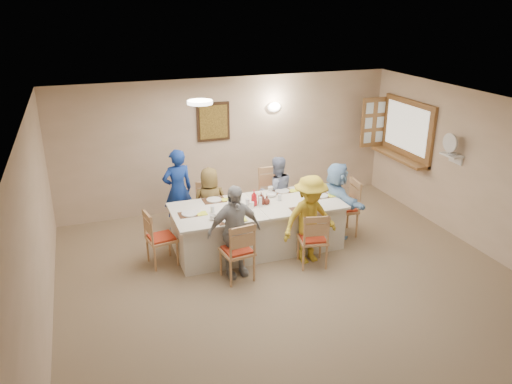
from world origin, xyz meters
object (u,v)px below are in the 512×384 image
object	(u,v)px
chair_front_right	(313,238)
chair_back_right	(274,197)
diner_front_right	(310,220)
chair_front_left	(237,250)
serving_hatch	(407,130)
chair_right_end	(343,208)
chair_left_end	(161,237)
caregiver	(178,190)
diner_back_left	(210,203)
diner_front_left	(234,231)
dining_table	(257,227)
diner_right_end	(336,200)
diner_back_right	(276,192)
desk_fan	(452,147)
chair_back_left	(209,209)
condiment_ketchup	(254,198)

from	to	relation	value
chair_front_right	chair_back_right	bearing A→B (deg)	-78.56
diner_front_right	chair_front_left	bearing A→B (deg)	179.36
serving_hatch	chair_right_end	size ratio (longest dim) A/B	1.53
chair_front_left	chair_left_end	bearing A→B (deg)	-46.92
serving_hatch	caregiver	bearing A→B (deg)	175.98
diner_back_left	chair_front_left	bearing A→B (deg)	93.67
chair_front_right	diner_front_left	xyz separation A→B (m)	(-1.20, 0.12, 0.25)
diner_back_left	chair_right_end	bearing A→B (deg)	166.12
serving_hatch	chair_front_left	distance (m)	4.38
dining_table	caregiver	world-z (taller)	caregiver
diner_right_end	chair_right_end	bearing A→B (deg)	-93.79
diner_front_right	chair_front_right	bearing A→B (deg)	-96.35
diner_back_right	caregiver	xyz separation A→B (m)	(-1.65, 0.47, 0.08)
diner_front_right	desk_fan	bearing A→B (deg)	-2.58
chair_back_right	chair_front_right	world-z (taller)	chair_back_right
diner_back_right	diner_front_right	bearing A→B (deg)	90.39
chair_back_right	chair_back_left	bearing A→B (deg)	-177.37
chair_front_left	diner_back_right	world-z (taller)	diner_back_right
chair_front_right	caregiver	size ratio (longest dim) A/B	0.61
chair_left_end	caregiver	distance (m)	1.29
diner_front_right	condiment_ketchup	xyz separation A→B (m)	(-0.66, 0.68, 0.19)
chair_back_right	diner_right_end	xyz separation A→B (m)	(0.82, -0.80, 0.14)
desk_fan	diner_front_left	world-z (taller)	desk_fan
chair_back_left	condiment_ketchup	xyz separation A→B (m)	(0.54, -0.80, 0.44)
chair_back_right	condiment_ketchup	xyz separation A→B (m)	(-0.66, -0.80, 0.38)
diner_right_end	caregiver	world-z (taller)	caregiver
chair_front_right	diner_back_left	bearing A→B (deg)	-39.52
chair_back_left	condiment_ketchup	distance (m)	1.07
diner_back_left	desk_fan	bearing A→B (deg)	166.40
dining_table	diner_back_left	world-z (taller)	diner_back_left
chair_right_end	diner_right_end	size ratio (longest dim) A/B	0.75
dining_table	diner_front_right	xyz separation A→B (m)	(0.60, -0.68, 0.32)
chair_front_right	diner_back_left	xyz separation A→B (m)	(-1.20, 1.48, 0.17)
dining_table	chair_back_left	size ratio (longest dim) A/B	3.05
dining_table	diner_front_left	xyz separation A→B (m)	(-0.60, -0.68, 0.32)
dining_table	diner_front_right	distance (m)	0.96
desk_fan	diner_front_left	xyz separation A→B (m)	(-3.82, -0.17, -0.85)
chair_back_left	chair_front_left	xyz separation A→B (m)	(0.00, -1.60, 0.01)
chair_right_end	dining_table	bearing A→B (deg)	-83.64
chair_right_end	condiment_ketchup	world-z (taller)	condiment_ketchup
diner_back_left	condiment_ketchup	bearing A→B (deg)	132.01
chair_front_left	chair_front_right	bearing A→B (deg)	173.18
chair_back_right	chair_left_end	world-z (taller)	chair_back_right
chair_back_left	diner_back_right	size ratio (longest dim) A/B	0.69
diner_front_right	diner_right_end	distance (m)	1.07
diner_right_end	condiment_ketchup	distance (m)	1.50
chair_right_end	caregiver	distance (m)	2.85
chair_back_right	chair_front_right	xyz separation A→B (m)	(-0.00, -1.60, -0.06)
dining_table	condiment_ketchup	distance (m)	0.51
chair_right_end	diner_front_left	world-z (taller)	diner_front_left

